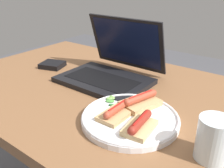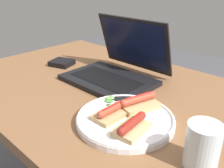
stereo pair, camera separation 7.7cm
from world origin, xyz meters
name	(u,v)px [view 2 (the right image)]	position (x,y,z in m)	size (l,w,h in m)	color
desk	(119,115)	(0.00, 0.00, 0.66)	(1.33, 0.76, 0.75)	brown
laptop	(116,69)	(-0.09, 0.08, 0.80)	(0.33, 0.29, 0.22)	black
plate	(125,119)	(0.13, -0.13, 0.77)	(0.27, 0.27, 0.02)	silver
sausage_toast_left	(112,112)	(0.10, -0.14, 0.78)	(0.06, 0.11, 0.04)	tan
sausage_toast_middle	(132,127)	(0.19, -0.16, 0.78)	(0.07, 0.11, 0.04)	tan
sausage_toast_right	(138,103)	(0.12, -0.06, 0.78)	(0.10, 0.13, 0.04)	tan
salad_pile	(114,101)	(0.05, -0.08, 0.77)	(0.08, 0.07, 0.01)	#4C8E3D
drinking_glass	(202,146)	(0.36, -0.14, 0.80)	(0.07, 0.07, 0.10)	silver
external_drive	(62,63)	(-0.37, 0.03, 0.76)	(0.11, 0.11, 0.02)	black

